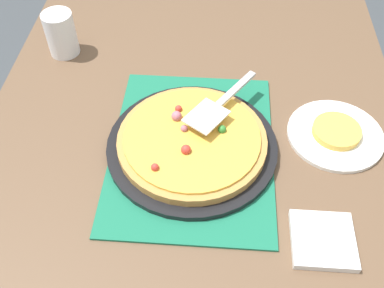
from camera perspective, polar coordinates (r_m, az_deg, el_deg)
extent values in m
plane|color=#3D4247|center=(1.65, 0.00, -17.63)|extent=(8.00, 8.00, 0.00)
cube|color=brown|center=(1.02, 0.00, -1.28)|extent=(1.40, 1.00, 0.03)
cube|color=brown|center=(1.80, -12.76, 7.71)|extent=(0.07, 0.07, 0.72)
cube|color=brown|center=(1.78, 15.90, 6.28)|extent=(0.07, 0.07, 0.72)
cube|color=#196B4C|center=(1.01, 0.00, -0.63)|extent=(0.48, 0.36, 0.01)
cylinder|color=black|center=(1.00, 0.00, -0.26)|extent=(0.38, 0.38, 0.01)
cylinder|color=#B78442|center=(0.98, 0.00, 0.38)|extent=(0.33, 0.33, 0.02)
cylinder|color=gold|center=(0.97, 0.00, 0.88)|extent=(0.30, 0.30, 0.01)
sphere|color=red|center=(1.03, -1.74, 4.53)|extent=(0.02, 0.02, 0.02)
sphere|color=red|center=(0.94, -0.78, -0.72)|extent=(0.02, 0.02, 0.02)
sphere|color=#B76675|center=(0.98, -1.01, 1.99)|extent=(0.02, 0.02, 0.02)
sphere|color=red|center=(0.92, -4.75, -2.97)|extent=(0.02, 0.02, 0.02)
sphere|color=#B76675|center=(1.01, -1.97, 3.57)|extent=(0.02, 0.02, 0.02)
sphere|color=#B76675|center=(1.02, 2.31, 4.04)|extent=(0.02, 0.02, 0.02)
sphere|color=#B76675|center=(0.99, 1.25, 2.97)|extent=(0.03, 0.03, 0.03)
sphere|color=#338433|center=(0.98, 3.84, 1.89)|extent=(0.02, 0.02, 0.02)
cylinder|color=white|center=(1.08, 17.79, 1.13)|extent=(0.22, 0.22, 0.01)
cylinder|color=#EAB747|center=(1.07, 17.95, 1.59)|extent=(0.11, 0.11, 0.02)
cylinder|color=white|center=(1.28, -16.37, 13.34)|extent=(0.08, 0.08, 0.12)
cube|color=silver|center=(0.98, 1.82, 3.56)|extent=(0.11, 0.11, 0.00)
cube|color=#B2B2B7|center=(1.05, 5.66, 7.06)|extent=(0.12, 0.09, 0.01)
cube|color=white|center=(0.91, 16.34, -11.67)|extent=(0.12, 0.12, 0.02)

